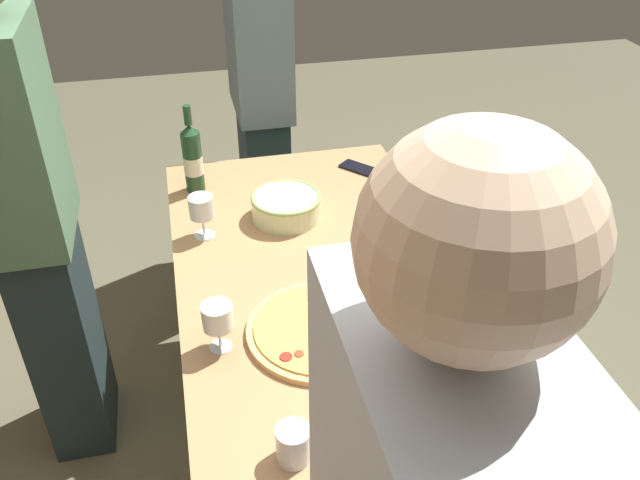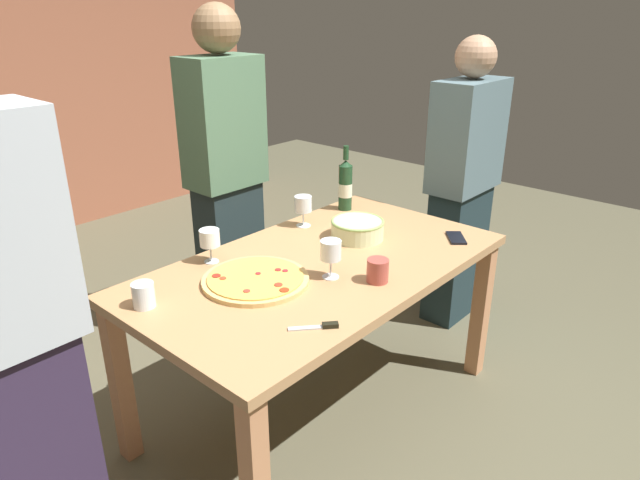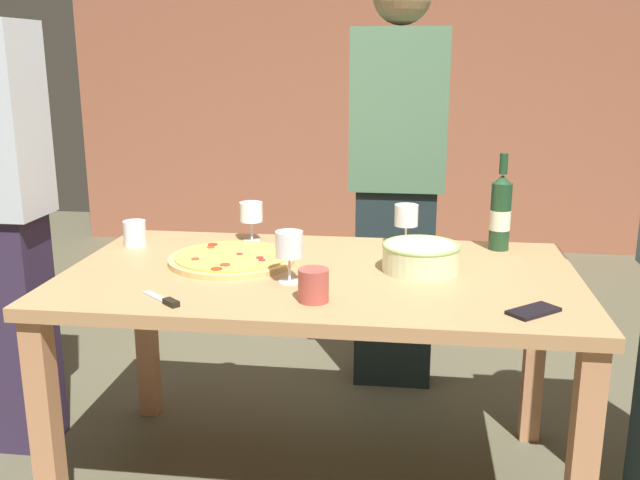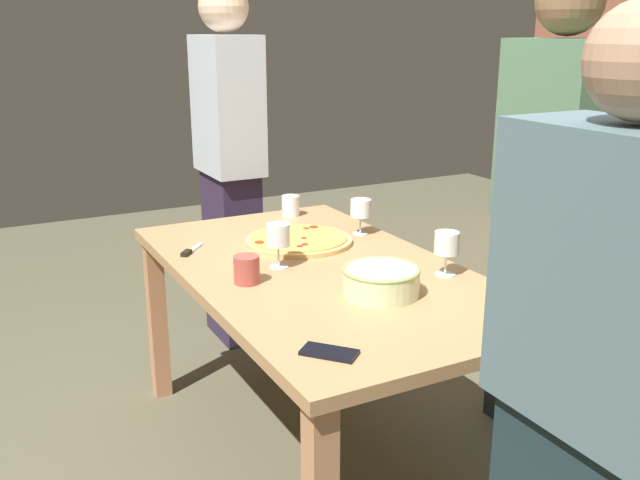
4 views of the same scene
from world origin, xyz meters
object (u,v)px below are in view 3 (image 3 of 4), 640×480
object	(u,v)px
wine_glass_near_pizza	(289,247)
cell_phone	(533,311)
pizza_knife	(165,300)
wine_glass_far_left	(406,217)
cup_amber	(314,285)
person_guest_left	(397,179)
serving_bowl	(421,256)
wine_bottle	(501,212)
pizza	(232,259)
cup_ceramic	(135,233)
dining_table	(320,299)
wine_glass_by_bottle	(251,214)

from	to	relation	value
wine_glass_near_pizza	cell_phone	distance (m)	0.71
wine_glass_near_pizza	cell_phone	xyz separation A→B (m)	(0.68, -0.17, -0.10)
pizza_knife	wine_glass_far_left	bearing A→B (deg)	46.73
cup_amber	person_guest_left	bearing A→B (deg)	80.27
serving_bowl	wine_bottle	bearing A→B (deg)	47.46
pizza	pizza_knife	world-z (taller)	pizza
wine_glass_far_left	serving_bowl	bearing A→B (deg)	-79.91
wine_glass_near_pizza	person_guest_left	size ratio (longest dim) A/B	0.09
serving_bowl	cup_ceramic	world-z (taller)	cup_ceramic
dining_table	wine_bottle	distance (m)	0.71
wine_bottle	cup_amber	world-z (taller)	wine_bottle
serving_bowl	wine_glass_by_bottle	world-z (taller)	wine_glass_by_bottle
wine_glass_near_pizza	wine_glass_far_left	distance (m)	0.57
wine_glass_near_pizza	cup_ceramic	size ratio (longest dim) A/B	1.72
wine_bottle	pizza	bearing A→B (deg)	-162.49
wine_glass_near_pizza	person_guest_left	world-z (taller)	person_guest_left
cup_amber	wine_glass_by_bottle	bearing A→B (deg)	116.91
wine_glass_by_bottle	cell_phone	size ratio (longest dim) A/B	1.00
wine_bottle	pizza_knife	bearing A→B (deg)	-144.54
cell_phone	person_guest_left	size ratio (longest dim) A/B	0.08
cup_amber	cup_ceramic	distance (m)	0.87
cup_ceramic	cell_phone	distance (m)	1.40
pizza_knife	wine_glass_by_bottle	bearing A→B (deg)	82.82
cup_amber	person_guest_left	distance (m)	1.15
pizza	person_guest_left	bearing A→B (deg)	56.77
pizza	cup_amber	xyz separation A→B (m)	(0.32, -0.35, 0.03)
cup_amber	cup_ceramic	xyz separation A→B (m)	(-0.71, 0.50, -0.00)
wine_bottle	cup_ceramic	distance (m)	1.29
wine_glass_by_bottle	cell_phone	distance (m)	1.11
pizza	cup_ceramic	bearing A→B (deg)	158.54
wine_bottle	wine_glass_by_bottle	bearing A→B (deg)	-179.87
cell_phone	pizza	bearing A→B (deg)	-152.61
cup_ceramic	wine_glass_far_left	bearing A→B (deg)	7.21
cell_phone	cup_amber	bearing A→B (deg)	-132.32
person_guest_left	serving_bowl	bearing A→B (deg)	21.13
wine_glass_near_pizza	wine_bottle	bearing A→B (deg)	35.38
wine_glass_by_bottle	dining_table	bearing A→B (deg)	-49.09
cup_ceramic	person_guest_left	size ratio (longest dim) A/B	0.05
pizza	wine_bottle	xyz separation A→B (m)	(0.88, 0.28, 0.12)
cup_ceramic	person_guest_left	distance (m)	1.11
dining_table	pizza	distance (m)	0.33
cup_ceramic	cell_phone	bearing A→B (deg)	-21.63
wine_glass_near_pizza	cup_amber	size ratio (longest dim) A/B	1.70
serving_bowl	pizza_knife	distance (m)	0.80
wine_glass_near_pizza	cup_amber	world-z (taller)	wine_glass_near_pizza
wine_bottle	cell_phone	distance (m)	0.65
serving_bowl	wine_glass_by_bottle	distance (m)	0.68
cup_amber	pizza_knife	distance (m)	0.41
wine_glass_by_bottle	wine_glass_far_left	bearing A→B (deg)	-0.26
pizza	wine_glass_by_bottle	size ratio (longest dim) A/B	2.88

